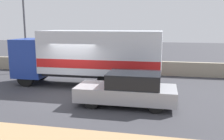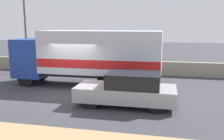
% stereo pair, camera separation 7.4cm
% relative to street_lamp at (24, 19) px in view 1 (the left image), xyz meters
% --- Properties ---
extents(ground_plane, '(80.00, 80.00, 0.00)m').
position_rel_street_lamp_xyz_m(ground_plane, '(5.22, -4.99, -3.88)').
color(ground_plane, '#38383D').
extents(stone_wall_backdrop, '(60.00, 0.35, 0.97)m').
position_rel_street_lamp_xyz_m(stone_wall_backdrop, '(5.22, 0.92, -3.39)').
color(stone_wall_backdrop, gray).
rests_on(stone_wall_backdrop, ground_plane).
extents(street_lamp, '(0.56, 0.28, 6.66)m').
position_rel_street_lamp_xyz_m(street_lamp, '(0.00, 0.00, 0.00)').
color(street_lamp, '#4C4C51').
rests_on(street_lamp, ground_plane).
extents(box_truck, '(8.47, 2.47, 3.16)m').
position_rel_street_lamp_xyz_m(box_truck, '(5.82, -3.06, -2.11)').
color(box_truck, navy).
rests_on(box_truck, ground_plane).
extents(car_hatchback, '(4.31, 1.82, 1.47)m').
position_rel_street_lamp_xyz_m(car_hatchback, '(8.47, -6.15, -3.15)').
color(car_hatchback, '#9E9EA3').
rests_on(car_hatchback, ground_plane).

